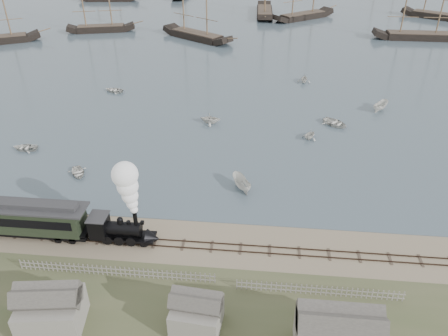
{
  "coord_description": "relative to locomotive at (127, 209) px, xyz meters",
  "views": [
    {
      "loc": [
        6.67,
        -36.04,
        30.53
      ],
      "look_at": [
        2.27,
        8.03,
        3.5
      ],
      "focal_mm": 35.0,
      "sensor_mm": 36.0,
      "label": 1
    }
  ],
  "objects": [
    {
      "name": "locomotive",
      "position": [
        0.0,
        0.0,
        0.0
      ],
      "size": [
        7.25,
        2.71,
        9.04
      ],
      "color": "black",
      "rests_on": "ground"
    },
    {
      "name": "shed_mid",
      "position": [
        8.5,
        -10.0,
        -4.17
      ],
      "size": [
        4.0,
        3.5,
        3.6
      ],
      "primitive_type": null,
      "color": "gray",
      "rests_on": "ground"
    },
    {
      "name": "rail_track",
      "position": [
        6.5,
        0.0,
        -4.13
      ],
      "size": [
        120.0,
        1.8,
        0.16
      ],
      "color": "#32241B",
      "rests_on": "ground"
    },
    {
      "name": "rowboat_3",
      "position": [
        24.55,
        30.44,
        -3.66
      ],
      "size": [
        5.24,
        5.29,
        0.9
      ],
      "primitive_type": "imported",
      "rotation": [
        0.0,
        0.0,
        0.81
      ],
      "color": "silver",
      "rests_on": "harbor_water"
    },
    {
      "name": "ground",
      "position": [
        6.5,
        2.0,
        -4.17
      ],
      "size": [
        600.0,
        600.0,
        0.0
      ],
      "primitive_type": "plane",
      "color": "gray",
      "rests_on": "ground"
    },
    {
      "name": "rowboat_8",
      "position": [
        -20.74,
        17.86,
        -3.74
      ],
      "size": [
        2.57,
        3.59,
        0.74
      ],
      "primitive_type": "imported",
      "rotation": [
        0.0,
        0.0,
        4.71
      ],
      "color": "silver",
      "rests_on": "harbor_water"
    },
    {
      "name": "passenger_coach",
      "position": [
        -12.14,
        0.0,
        -1.84
      ],
      "size": [
        15.34,
        2.96,
        3.73
      ],
      "color": "black",
      "rests_on": "ground"
    },
    {
      "name": "rowboat_7",
      "position": [
        20.71,
        49.66,
        -3.33
      ],
      "size": [
        3.32,
        2.98,
        1.56
      ],
      "primitive_type": "imported",
      "rotation": [
        0.0,
        0.0,
        6.13
      ],
      "color": "silver",
      "rests_on": "harbor_water"
    },
    {
      "name": "rowboat_0",
      "position": [
        -10.58,
        12.06,
        -3.77
      ],
      "size": [
        4.07,
        3.73,
        0.69
      ],
      "primitive_type": "imported",
      "rotation": [
        0.0,
        0.0,
        0.53
      ],
      "color": "silver",
      "rests_on": "harbor_water"
    },
    {
      "name": "rowboat_2",
      "position": [
        10.82,
        10.95,
        -3.35
      ],
      "size": [
        4.18,
        3.2,
        1.53
      ],
      "primitive_type": "imported",
      "rotation": [
        0.0,
        0.0,
        3.64
      ],
      "color": "silver",
      "rests_on": "harbor_water"
    },
    {
      "name": "picket_fence_west",
      "position": [
        0.0,
        -5.0,
        -4.17
      ],
      "size": [
        19.0,
        0.1,
        1.2
      ],
      "primitive_type": null,
      "color": "gray",
      "rests_on": "ground"
    },
    {
      "name": "shed_left",
      "position": [
        -3.5,
        -11.0,
        -4.17
      ],
      "size": [
        5.0,
        4.0,
        4.1
      ],
      "primitive_type": null,
      "color": "gray",
      "rests_on": "ground"
    },
    {
      "name": "rowboat_6",
      "position": [
        -15.07,
        40.97,
        -3.74
      ],
      "size": [
        3.39,
        4.12,
        0.74
      ],
      "primitive_type": "imported",
      "rotation": [
        0.0,
        0.0,
        4.45
      ],
      "color": "silver",
      "rests_on": "harbor_water"
    },
    {
      "name": "rowboat_5",
      "position": [
        32.86,
        37.2,
        -3.35
      ],
      "size": [
        4.03,
        3.66,
        1.53
      ],
      "primitive_type": "imported",
      "rotation": [
        0.0,
        0.0,
        2.46
      ],
      "color": "silver",
      "rests_on": "harbor_water"
    },
    {
      "name": "rowboat_4",
      "position": [
        20.18,
        25.38,
        -3.41
      ],
      "size": [
        3.51,
        3.41,
        1.41
      ],
      "primitive_type": "imported",
      "rotation": [
        0.0,
        0.0,
        5.69
      ],
      "color": "silver",
      "rests_on": "harbor_water"
    },
    {
      "name": "rowboat_1",
      "position": [
        4.64,
        29.23,
        -3.25
      ],
      "size": [
        3.08,
        3.5,
        1.73
      ],
      "primitive_type": "imported",
      "rotation": [
        0.0,
        0.0,
        1.49
      ],
      "color": "silver",
      "rests_on": "harbor_water"
    },
    {
      "name": "picket_fence_east",
      "position": [
        19.0,
        -5.5,
        -4.17
      ],
      "size": [
        15.0,
        0.1,
        1.2
      ],
      "primitive_type": null,
      "color": "gray",
      "rests_on": "ground"
    },
    {
      "name": "beached_dinghy",
      "position": [
        -13.58,
        2.85,
        -3.83
      ],
      "size": [
        3.9,
        4.14,
        0.7
      ],
      "primitive_type": "imported",
      "rotation": [
        0.0,
        0.0,
        0.96
      ],
      "color": "silver",
      "rests_on": "ground"
    }
  ]
}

